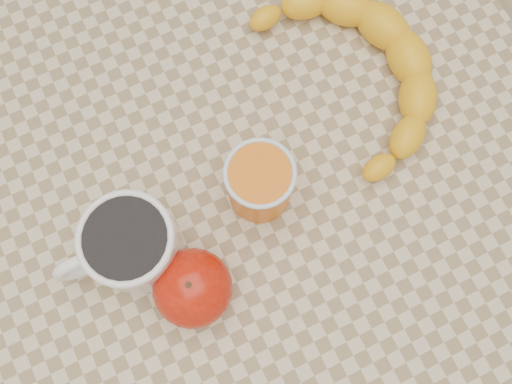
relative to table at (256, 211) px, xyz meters
name	(u,v)px	position (x,y,z in m)	size (l,w,h in m)	color
ground	(256,268)	(0.00, 0.00, -0.66)	(3.00, 3.00, 0.00)	tan
table	(256,211)	(0.00, 0.00, 0.00)	(0.80, 0.80, 0.75)	#C5B18B
coffee_mug	(129,244)	(-0.15, 0.00, 0.13)	(0.15, 0.11, 0.09)	white
orange_juice_glass	(260,183)	(0.01, 0.00, 0.13)	(0.08, 0.08, 0.09)	#DA5E06
apple	(193,288)	(-0.11, -0.07, 0.13)	(0.11, 0.11, 0.08)	#9C0D05
banana	(357,73)	(0.18, 0.08, 0.11)	(0.23, 0.32, 0.05)	#EBAC14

